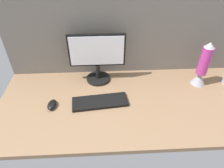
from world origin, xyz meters
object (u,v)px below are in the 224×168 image
object	(u,v)px
lava_lamp	(203,68)
monitor	(97,56)
keyboard	(100,102)
mouse	(52,105)

from	to	relation	value
lava_lamp	monitor	bearing A→B (deg)	172.70
monitor	lava_lamp	world-z (taller)	monitor
keyboard	lava_lamp	size ratio (longest dim) A/B	1.09
keyboard	lava_lamp	world-z (taller)	lava_lamp
monitor	mouse	size ratio (longest dim) A/B	4.21
monitor	mouse	distance (cm)	46.00
keyboard	mouse	distance (cm)	31.62
keyboard	lava_lamp	xyz separation A→B (cm)	(73.91, 17.56, 13.29)
keyboard	mouse	xyz separation A→B (cm)	(-31.56, -1.82, 0.70)
keyboard	lava_lamp	distance (cm)	77.12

